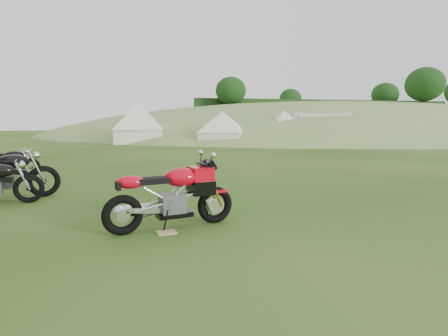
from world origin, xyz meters
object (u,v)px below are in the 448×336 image
object	(u,v)px
vintage_moto_b	(2,174)
caravan	(320,127)
tent_right	(283,126)
sport_motorcycle	(171,191)
tent_mid	(222,127)
plywood_board	(166,232)
tent_left	(139,123)
vintage_moto_d	(9,162)

from	to	relation	value
vintage_moto_b	caravan	distance (m)	24.12
tent_right	caravan	distance (m)	3.17
sport_motorcycle	tent_right	xyz separation A→B (m)	(10.21, 20.10, 0.65)
tent_mid	caravan	world-z (taller)	tent_mid
plywood_board	tent_left	bearing A→B (deg)	89.88
vintage_moto_d	tent_mid	size ratio (longest dim) A/B	0.61
tent_mid	caravan	distance (m)	8.17
tent_mid	vintage_moto_b	bearing A→B (deg)	-93.61
vintage_moto_d	vintage_moto_b	bearing A→B (deg)	-69.48
tent_right	plywood_board	bearing A→B (deg)	-120.38
plywood_board	tent_right	xyz separation A→B (m)	(10.30, 20.32, 1.22)
caravan	tent_left	bearing A→B (deg)	-174.29
sport_motorcycle	caravan	world-z (taller)	caravan
plywood_board	tent_mid	distance (m)	19.89
plywood_board	caravan	bearing A→B (deg)	56.91
plywood_board	caravan	xyz separation A→B (m)	(13.46, 20.65, 1.07)
plywood_board	vintage_moto_d	size ratio (longest dim) A/B	0.16
sport_motorcycle	plywood_board	world-z (taller)	sport_motorcycle
vintage_moto_b	tent_mid	bearing A→B (deg)	48.83
vintage_moto_b	tent_right	xyz separation A→B (m)	(13.34, 17.26, 0.68)
sport_motorcycle	tent_left	bearing A→B (deg)	77.59
tent_right	caravan	bearing A→B (deg)	2.54
tent_left	caravan	xyz separation A→B (m)	(13.41, -1.33, -0.31)
vintage_moto_d	plywood_board	bearing A→B (deg)	-52.75
vintage_moto_d	tent_left	size ratio (longest dim) A/B	0.52
vintage_moto_b	caravan	xyz separation A→B (m)	(16.49, 17.60, 0.54)
vintage_moto_b	tent_right	world-z (taller)	tent_right
sport_motorcycle	vintage_moto_d	size ratio (longest dim) A/B	1.16
plywood_board	sport_motorcycle	bearing A→B (deg)	65.69
vintage_moto_d	tent_left	world-z (taller)	tent_left
sport_motorcycle	vintage_moto_b	distance (m)	4.22
sport_motorcycle	vintage_moto_b	size ratio (longest dim) A/B	0.93
plywood_board	tent_right	distance (m)	22.81
tent_left	plywood_board	bearing A→B (deg)	-85.75
sport_motorcycle	tent_right	size ratio (longest dim) A/B	0.68
tent_right	vintage_moto_b	bearing A→B (deg)	-131.18
tent_mid	caravan	xyz separation A→B (m)	(8.02, 1.55, -0.10)
vintage_moto_d	caravan	size ratio (longest dim) A/B	0.36
sport_motorcycle	tent_mid	bearing A→B (deg)	61.65
tent_mid	tent_right	world-z (taller)	tent_right
tent_left	tent_right	xyz separation A→B (m)	(10.26, -1.66, -0.17)
vintage_moto_b	caravan	size ratio (longest dim) A/B	0.45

